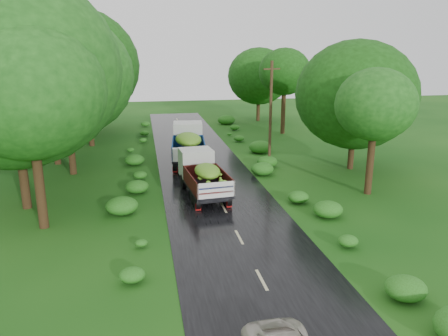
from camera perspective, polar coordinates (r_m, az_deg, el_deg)
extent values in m
plane|color=#0E400D|center=(17.46, 4.94, -14.38)|extent=(120.00, 120.00, 0.00)
cube|color=black|center=(21.80, 1.42, -7.97)|extent=(6.50, 80.00, 0.02)
cube|color=#BFB78C|center=(17.45, 4.94, -14.32)|extent=(0.12, 1.60, 0.00)
cube|color=#BFB78C|center=(20.90, 2.00, -9.00)|extent=(0.12, 1.60, 0.00)
cube|color=#BFB78C|center=(24.53, -0.04, -5.21)|extent=(0.12, 1.60, 0.00)
cube|color=#BFB78C|center=(28.25, -1.53, -2.40)|extent=(0.12, 1.60, 0.00)
cube|color=#BFB78C|center=(32.04, -2.66, -0.24)|extent=(0.12, 1.60, 0.00)
cube|color=#BFB78C|center=(35.88, -3.55, 1.45)|extent=(0.12, 1.60, 0.00)
cube|color=#BFB78C|center=(39.74, -4.27, 2.82)|extent=(0.12, 1.60, 0.00)
cube|color=#BFB78C|center=(43.64, -4.87, 3.94)|extent=(0.12, 1.60, 0.00)
cube|color=#BFB78C|center=(47.55, -5.37, 4.88)|extent=(0.12, 1.60, 0.00)
cube|color=#BFB78C|center=(51.47, -5.79, 5.68)|extent=(0.12, 1.60, 0.00)
cube|color=#BFB78C|center=(55.41, -6.15, 6.36)|extent=(0.12, 1.60, 0.00)
cube|color=black|center=(26.29, -2.67, -2.47)|extent=(2.06, 5.28, 0.26)
cylinder|color=black|center=(27.91, -5.33, -1.75)|extent=(0.34, 0.93, 0.91)
cylinder|color=black|center=(28.27, -1.80, -1.46)|extent=(0.34, 0.93, 0.91)
cylinder|color=black|center=(25.07, -4.01, -3.72)|extent=(0.34, 0.93, 0.91)
cylinder|color=black|center=(25.48, -0.10, -3.37)|extent=(0.34, 0.93, 0.91)
cylinder|color=black|center=(24.21, -3.54, -4.42)|extent=(0.34, 0.93, 0.91)
cylinder|color=black|center=(24.63, 0.50, -4.04)|extent=(0.34, 0.93, 0.91)
cube|color=maroon|center=(23.99, -3.37, -5.12)|extent=(0.31, 0.07, 0.41)
cube|color=maroon|center=(24.41, 0.71, -4.72)|extent=(0.31, 0.07, 0.41)
cube|color=silver|center=(27.94, -3.68, 0.73)|extent=(2.18, 1.92, 1.74)
cube|color=black|center=(25.34, -2.16, -2.67)|extent=(2.47, 4.11, 0.15)
cube|color=#410B0C|center=(24.98, -4.44, -1.76)|extent=(0.45, 3.92, 0.87)
cube|color=#410B0C|center=(25.44, 0.04, -1.39)|extent=(0.45, 3.92, 0.87)
cube|color=#410B0C|center=(26.99, -3.16, -0.43)|extent=(2.10, 0.27, 0.87)
cube|color=silver|center=(23.41, -1.03, -2.90)|extent=(2.10, 0.27, 0.87)
ellipsoid|color=#4D7D16|center=(25.04, -2.19, -0.38)|extent=(2.07, 3.46, 0.91)
cube|color=black|center=(33.92, -4.65, 1.76)|extent=(2.36, 6.04, 0.29)
cylinder|color=black|center=(36.05, -6.30, 2.28)|extent=(0.39, 1.07, 1.05)
cylinder|color=black|center=(36.06, -3.07, 2.35)|extent=(0.39, 1.07, 1.05)
cylinder|color=black|center=(32.66, -6.39, 0.89)|extent=(0.39, 1.07, 1.05)
cylinder|color=black|center=(32.68, -2.83, 0.98)|extent=(0.39, 1.07, 1.05)
cylinder|color=black|center=(31.63, -6.43, 0.41)|extent=(0.39, 1.07, 1.05)
cylinder|color=black|center=(31.64, -2.75, 0.50)|extent=(0.39, 1.07, 1.05)
cube|color=maroon|center=(31.35, -6.43, -0.17)|extent=(0.36, 0.08, 0.47)
cube|color=maroon|center=(31.36, -2.72, -0.08)|extent=(0.36, 0.08, 0.47)
cube|color=silver|center=(35.98, -4.73, 4.40)|extent=(2.49, 2.20, 1.99)
cube|color=black|center=(32.80, -4.63, 1.70)|extent=(2.82, 4.71, 0.17)
cube|color=navy|center=(32.68, -6.69, 2.64)|extent=(0.51, 4.49, 0.99)
cube|color=navy|center=(32.69, -2.62, 2.73)|extent=(0.51, 4.49, 0.99)
cube|color=navy|center=(34.82, -4.70, 3.48)|extent=(2.40, 0.31, 0.99)
cube|color=silver|center=(30.51, -4.61, 1.78)|extent=(2.40, 0.31, 0.99)
ellipsoid|color=#4D7D16|center=(32.53, -4.68, 3.76)|extent=(2.37, 3.96, 1.05)
cylinder|color=#382616|center=(32.32, 6.09, 6.86)|extent=(0.27, 0.27, 7.80)
cube|color=#382616|center=(32.00, 6.26, 12.74)|extent=(1.34, 0.47, 0.10)
cylinder|color=black|center=(22.65, -23.38, 1.85)|extent=(0.46, 0.46, 7.69)
ellipsoid|color=#133D0B|center=(22.21, -24.19, 9.19)|extent=(3.77, 3.77, 3.39)
cylinder|color=black|center=(25.86, -25.32, 4.20)|extent=(0.49, 0.49, 8.58)
ellipsoid|color=#133D0B|center=(25.51, -26.17, 11.38)|extent=(4.77, 4.77, 4.29)
cylinder|color=black|center=(32.05, -19.65, 5.96)|extent=(0.47, 0.47, 7.78)
ellipsoid|color=#133D0B|center=(31.74, -20.14, 11.22)|extent=(4.30, 4.30, 3.87)
cylinder|color=black|center=(35.35, -21.49, 6.95)|extent=(0.48, 0.48, 8.21)
ellipsoid|color=#133D0B|center=(35.08, -21.99, 11.98)|extent=(4.62, 4.62, 4.16)
cylinder|color=black|center=(41.18, -17.27, 8.18)|extent=(0.47, 0.47, 7.93)
ellipsoid|color=#133D0B|center=(40.95, -17.61, 12.37)|extent=(3.99, 3.99, 3.59)
cylinder|color=black|center=(46.67, -18.60, 8.85)|extent=(0.47, 0.47, 7.93)
ellipsoid|color=#133D0B|center=(46.47, -18.92, 12.53)|extent=(5.02, 5.02, 4.52)
cylinder|color=black|center=(51.00, -16.69, 9.07)|extent=(0.45, 0.45, 7.17)
ellipsoid|color=#133D0B|center=(50.81, -16.93, 12.11)|extent=(4.29, 4.29, 3.86)
cylinder|color=black|center=(27.54, 18.75, 2.98)|extent=(0.43, 0.43, 6.24)
ellipsoid|color=#164A12|center=(27.16, 19.18, 7.86)|extent=(3.08, 3.08, 2.77)
cylinder|color=black|center=(33.07, 16.52, 5.09)|extent=(0.43, 0.43, 6.19)
ellipsoid|color=#164A12|center=(32.76, 16.83, 9.14)|extent=(4.14, 4.14, 3.73)
cylinder|color=black|center=(45.79, 7.80, 8.94)|extent=(0.45, 0.45, 7.22)
ellipsoid|color=#164A12|center=(45.57, 7.92, 12.37)|extent=(3.24, 3.24, 2.92)
cylinder|color=black|center=(53.77, 4.52, 9.39)|extent=(0.43, 0.43, 6.12)
ellipsoid|color=#164A12|center=(53.58, 4.57, 11.86)|extent=(3.87, 3.87, 3.49)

